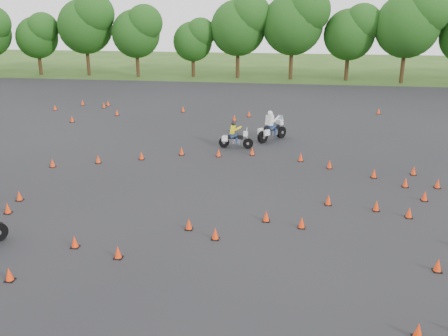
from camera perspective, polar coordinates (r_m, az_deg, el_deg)
ground at (r=20.34m, az=-1.55°, el=-6.79°), size 140.00×140.00×0.00m
asphalt_pad at (r=25.82m, az=0.61°, el=-1.10°), size 62.00×62.00×0.00m
treeline at (r=53.45m, az=9.26°, el=14.09°), size 86.83×32.36×11.16m
traffic_cones at (r=25.30m, az=0.20°, el=-0.99°), size 36.49×32.90×0.45m
rider_yellow at (r=30.77m, az=1.38°, el=3.77°), size 2.16×0.72×1.65m
rider_white at (r=32.63m, az=5.56°, el=4.86°), size 2.24×2.50×1.99m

